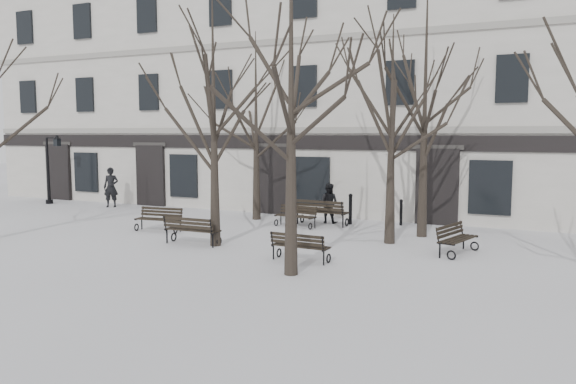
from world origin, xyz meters
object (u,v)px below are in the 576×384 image
Objects in this scene: bench_5 at (456,238)px; tree_1 at (213,88)px; bench_4 at (321,211)px; lamp_post at (51,164)px; bench_0 at (159,218)px; bench_1 at (191,229)px; bench_3 at (296,215)px; bench_2 at (300,246)px; tree_2 at (291,41)px.

tree_1 is at bearing 120.54° from bench_5.
bench_4 is 14.49m from lamp_post.
tree_1 is at bearing -29.19° from bench_0.
bench_1 reaches higher than bench_0.
bench_0 is 4.97m from bench_3.
bench_2 is 6.09m from bench_4.
lamp_post is at bearing 157.00° from tree_1.
lamp_post reaches higher than bench_5.
tree_2 reaches higher than bench_0.
tree_1 reaches higher than bench_3.
tree_2 reaches higher than bench_3.
bench_4 is (-2.04, 7.23, -5.10)m from tree_2.
tree_2 is at bearing 154.34° from bench_1.
tree_1 is at bearing -92.94° from bench_3.
bench_2 is 0.48× the size of lamp_post.
bench_2 is 17.36m from lamp_post.
bench_4 is 0.59× the size of lamp_post.
tree_1 reaches higher than bench_1.
bench_1 is at bearing -6.73° from bench_2.
bench_3 is (1.59, 4.46, -0.06)m from bench_1.
bench_2 is at bearing -21.56° from lamp_post.
bench_5 reaches higher than bench_2.
tree_2 is at bearing -32.32° from tree_1.
lamp_post reaches higher than bench_3.
bench_4 reaches higher than bench_1.
bench_4 is (1.59, 4.94, -4.29)m from tree_1.
bench_2 reaches higher than bench_3.
bench_4 is (-1.67, 5.85, 0.10)m from bench_2.
lamp_post is at bearing 151.00° from bench_0.
bench_0 is 1.05× the size of bench_3.
bench_2 is 0.81× the size of bench_4.
bench_4 reaches higher than bench_2.
tree_2 is at bearing -25.19° from lamp_post.
bench_3 is (0.86, 4.24, -4.40)m from tree_1.
tree_1 is 4.30× the size of bench_5.
bench_5 is at bearing -10.25° from lamp_post.
bench_2 is at bearing 108.95° from bench_4.
bench_0 is 1.05× the size of bench_2.
tree_1 is 0.86× the size of tree_2.
bench_2 is at bearing 142.39° from bench_5.
lamp_post is (-16.08, 6.36, 1.52)m from bench_2.
bench_5 is (7.70, 2.09, -0.02)m from bench_1.
tree_1 is 6.17m from bench_3.
tree_2 is 4.49× the size of bench_4.
bench_5 reaches higher than bench_0.
bench_4 reaches higher than bench_5.
tree_1 is 5.60m from bench_0.
bench_4 is at bearing 52.44° from bench_3.
bench_1 is (-0.74, -0.22, -4.34)m from tree_1.
tree_2 is at bearing -58.53° from bench_3.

